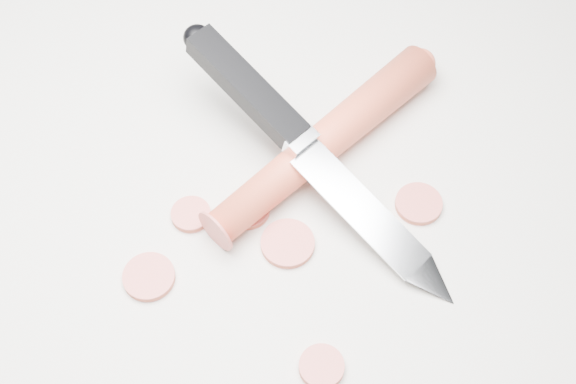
# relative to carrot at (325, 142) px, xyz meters

# --- Properties ---
(ground) EXTENTS (2.40, 2.40, 0.00)m
(ground) POSITION_rel_carrot_xyz_m (-0.03, -0.04, -0.02)
(ground) COLOR silver
(ground) RESTS_ON ground
(carrot) EXTENTS (0.16, 0.20, 0.03)m
(carrot) POSITION_rel_carrot_xyz_m (0.00, 0.00, 0.00)
(carrot) COLOR #DC4529
(carrot) RESTS_ON ground
(carrot_slice_0) EXTENTS (0.03, 0.03, 0.01)m
(carrot_slice_0) POSITION_rel_carrot_xyz_m (-0.05, -0.06, -0.01)
(carrot_slice_0) COLOR #CC5048
(carrot_slice_0) RESTS_ON ground
(carrot_slice_1) EXTENTS (0.04, 0.04, 0.01)m
(carrot_slice_1) POSITION_rel_carrot_xyz_m (-0.11, -0.13, -0.01)
(carrot_slice_1) COLOR #CC5048
(carrot_slice_1) RESTS_ON ground
(carrot_slice_2) EXTENTS (0.03, 0.03, 0.01)m
(carrot_slice_2) POSITION_rel_carrot_xyz_m (-0.09, -0.07, -0.01)
(carrot_slice_2) COLOR #CC5048
(carrot_slice_2) RESTS_ON ground
(carrot_slice_3) EXTENTS (0.03, 0.03, 0.01)m
(carrot_slice_3) POSITION_rel_carrot_xyz_m (0.02, -0.17, -0.01)
(carrot_slice_3) COLOR #CC5048
(carrot_slice_3) RESTS_ON ground
(carrot_slice_4) EXTENTS (0.04, 0.04, 0.01)m
(carrot_slice_4) POSITION_rel_carrot_xyz_m (0.08, -0.03, -0.01)
(carrot_slice_4) COLOR #CC5048
(carrot_slice_4) RESTS_ON ground
(carrot_slice_5) EXTENTS (0.04, 0.04, 0.01)m
(carrot_slice_5) POSITION_rel_carrot_xyz_m (-0.01, -0.08, -0.01)
(carrot_slice_5) COLOR #CC5048
(carrot_slice_5) RESTS_ON ground
(kitchen_knife) EXTENTS (0.25, 0.19, 0.07)m
(kitchen_knife) POSITION_rel_carrot_xyz_m (-0.00, -0.03, 0.02)
(kitchen_knife) COLOR silver
(kitchen_knife) RESTS_ON ground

